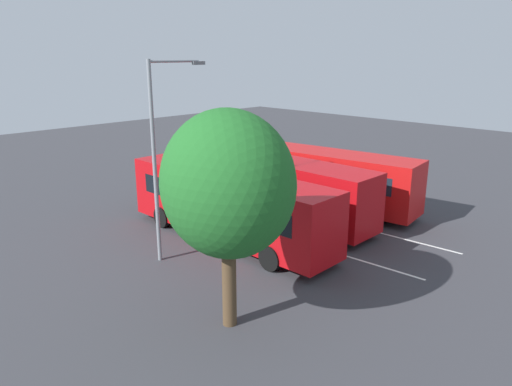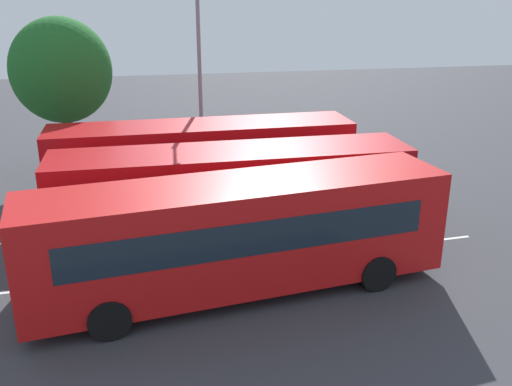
% 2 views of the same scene
% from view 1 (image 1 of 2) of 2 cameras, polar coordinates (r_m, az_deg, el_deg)
% --- Properties ---
extents(ground_plane, '(77.14, 77.14, 0.00)m').
position_cam_1_polar(ground_plane, '(24.51, 2.97, -3.29)').
color(ground_plane, '#38383D').
extents(bus_far_left, '(11.31, 3.78, 3.12)m').
position_cam_1_polar(bus_far_left, '(26.59, 7.25, 2.04)').
color(bus_far_left, red).
rests_on(bus_far_left, ground).
extents(bus_center_left, '(11.12, 2.55, 3.12)m').
position_cam_1_polar(bus_center_left, '(24.47, 2.26, 0.92)').
color(bus_center_left, '#B70C11').
rests_on(bus_center_left, ground).
extents(bus_center_right, '(11.13, 2.61, 3.12)m').
position_cam_1_polar(bus_center_right, '(21.58, -3.35, -1.20)').
color(bus_center_right, '#B70C11').
rests_on(bus_center_right, ground).
extents(pedestrian, '(0.45, 0.45, 1.62)m').
position_cam_1_polar(pedestrian, '(28.30, -11.67, 1.08)').
color(pedestrian, '#232833').
rests_on(pedestrian, ground).
extents(street_lamp, '(0.31, 2.59, 7.97)m').
position_cam_1_polar(street_lamp, '(19.16, -11.35, 5.11)').
color(street_lamp, gray).
rests_on(street_lamp, ground).
extents(depot_tree, '(4.16, 3.75, 6.73)m').
position_cam_1_polar(depot_tree, '(13.91, -3.38, 0.94)').
color(depot_tree, '#4C3823').
rests_on(depot_tree, ground).
extents(lane_stripe_outer_left, '(16.58, 1.13, 0.01)m').
position_cam_1_polar(lane_stripe_outer_left, '(25.75, 5.49, -2.37)').
color(lane_stripe_outer_left, silver).
rests_on(lane_stripe_outer_left, ground).
extents(lane_stripe_inner_left, '(16.58, 1.13, 0.01)m').
position_cam_1_polar(lane_stripe_inner_left, '(23.33, 0.19, -4.29)').
color(lane_stripe_inner_left, silver).
rests_on(lane_stripe_inner_left, ground).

